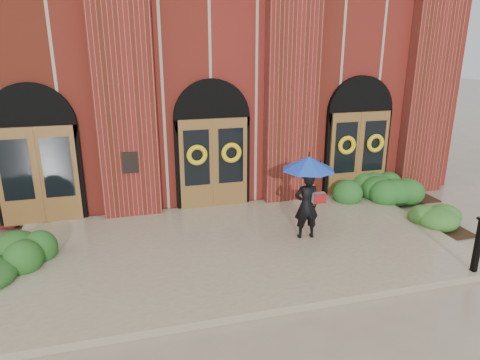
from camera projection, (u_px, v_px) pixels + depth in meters
name	position (u px, v px, depth m)	size (l,w,h in m)	color
ground	(240.00, 252.00, 9.80)	(90.00, 90.00, 0.00)	gray
landing	(238.00, 247.00, 9.91)	(10.00, 5.30, 0.15)	tan
church_building	(180.00, 73.00, 16.81)	(16.20, 12.53, 7.00)	maroon
man_with_umbrella	(308.00, 182.00, 9.83)	(1.35, 1.35, 1.99)	black
metal_post	(478.00, 244.00, 8.51)	(0.16, 0.16, 1.16)	black
hedge_wall_right	(385.00, 188.00, 13.02)	(2.85, 1.14, 0.73)	#21561E
hedge_front_right	(432.00, 220.00, 10.94)	(1.49, 1.27, 0.53)	#306123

